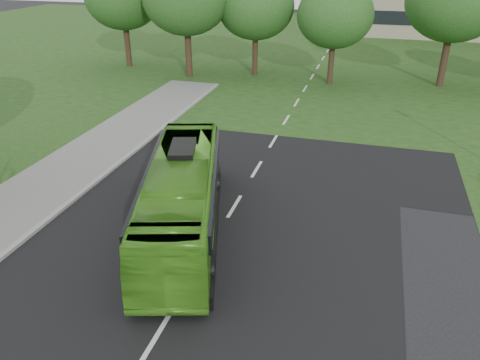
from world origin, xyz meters
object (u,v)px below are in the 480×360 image
(bus, at_px, (182,197))
(tree_park_b, at_px, (256,6))
(tree_park_c, at_px, (335,15))
(tree_park_d, at_px, (456,0))

(bus, bearing_deg, tree_park_b, 81.38)
(tree_park_b, relative_size, tree_park_c, 1.07)
(tree_park_c, height_order, tree_park_d, tree_park_d)
(tree_park_d, bearing_deg, bus, -114.54)
(tree_park_b, distance_m, bus, 26.40)
(tree_park_d, xyz_separation_m, bus, (-11.93, -26.12, -5.17))
(tree_park_c, relative_size, tree_park_d, 0.81)
(tree_park_b, distance_m, tree_park_d, 15.60)
(bus, bearing_deg, tree_park_d, 48.78)
(tree_park_c, bearing_deg, tree_park_d, 10.50)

